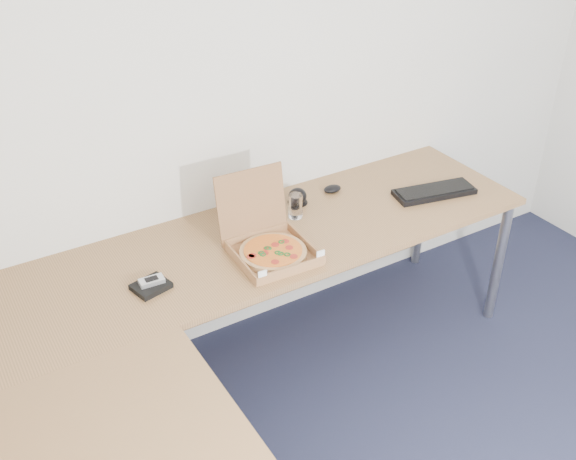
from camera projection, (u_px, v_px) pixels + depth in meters
desk at (245, 322)px, 2.52m from camera, size 2.50×2.20×0.73m
pizza_box at (271, 247)px, 2.83m from camera, size 0.31×0.36×0.32m
drinking_glass at (296, 206)px, 3.08m from camera, size 0.06×0.06×0.11m
keyboard at (434, 192)px, 3.28m from camera, size 0.42×0.22×0.02m
mouse at (332, 189)px, 3.30m from camera, size 0.10×0.07×0.03m
wallet at (151, 286)px, 2.64m from camera, size 0.16×0.14×0.02m
phone at (152, 281)px, 2.64m from camera, size 0.10×0.06×0.02m
dome_speaker at (298, 195)px, 3.20m from camera, size 0.10×0.10×0.08m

